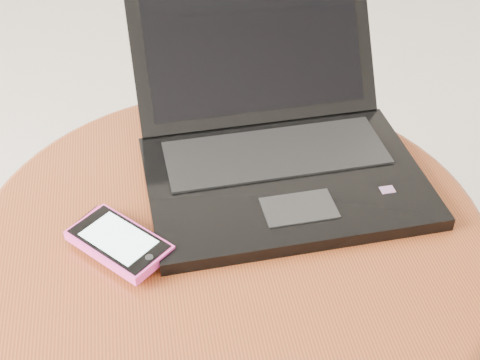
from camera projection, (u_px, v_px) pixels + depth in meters
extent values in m
cylinder|color=#5A3213|center=(233.00, 351.00, 1.03)|extent=(0.11, 0.11, 0.47)
cylinder|color=maroon|center=(231.00, 234.00, 0.87)|extent=(0.64, 0.64, 0.03)
torus|color=maroon|center=(231.00, 234.00, 0.87)|extent=(0.67, 0.67, 0.03)
cube|color=black|center=(285.00, 181.00, 0.91)|extent=(0.39, 0.28, 0.02)
cube|color=black|center=(276.00, 153.00, 0.94)|extent=(0.32, 0.13, 0.00)
cube|color=black|center=(299.00, 208.00, 0.85)|extent=(0.10, 0.06, 0.00)
cube|color=red|center=(387.00, 190.00, 0.88)|extent=(0.02, 0.02, 0.00)
cube|color=black|center=(254.00, 47.00, 0.99)|extent=(0.37, 0.15, 0.20)
cube|color=black|center=(255.00, 46.00, 0.99)|extent=(0.33, 0.12, 0.16)
cube|color=black|center=(114.00, 235.00, 0.84)|extent=(0.12, 0.11, 0.01)
cube|color=#B72863|center=(85.00, 218.00, 0.85)|extent=(0.04, 0.04, 0.00)
cube|color=#EF3DA2|center=(119.00, 243.00, 0.81)|extent=(0.13, 0.14, 0.01)
cube|color=black|center=(118.00, 239.00, 0.81)|extent=(0.12, 0.13, 0.00)
cube|color=#BDECEA|center=(118.00, 238.00, 0.80)|extent=(0.10, 0.10, 0.00)
cylinder|color=black|center=(149.00, 257.00, 0.78)|extent=(0.01, 0.01, 0.00)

